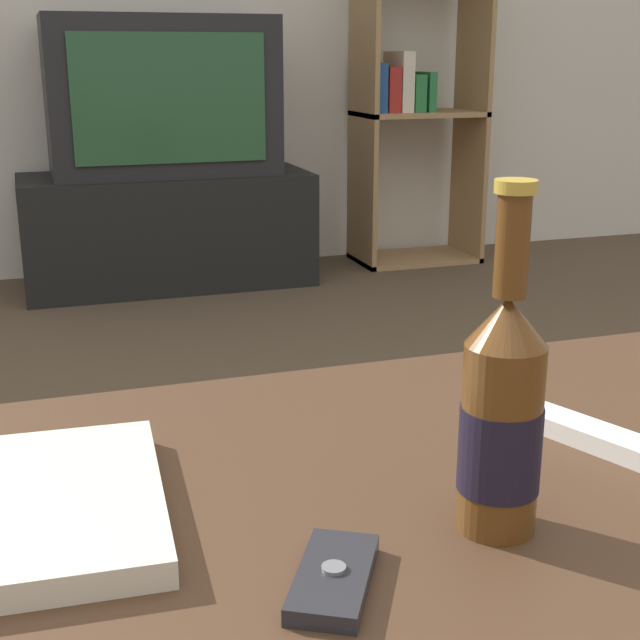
# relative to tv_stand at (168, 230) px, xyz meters

# --- Properties ---
(coffee_table) EXTENTS (1.20, 0.83, 0.46)m
(coffee_table) POSITION_rel_tv_stand_xyz_m (-0.27, -2.73, 0.20)
(coffee_table) COLOR #422B1C
(coffee_table) RESTS_ON ground_plane
(tv_stand) EXTENTS (1.06, 0.43, 0.42)m
(tv_stand) POSITION_rel_tv_stand_xyz_m (0.00, 0.00, 0.00)
(tv_stand) COLOR black
(tv_stand) RESTS_ON ground_plane
(television) EXTENTS (0.81, 0.40, 0.56)m
(television) POSITION_rel_tv_stand_xyz_m (-0.00, -0.00, 0.49)
(television) COLOR black
(television) RESTS_ON tv_stand
(bookshelf) EXTENTS (0.50, 0.30, 1.22)m
(bookshelf) POSITION_rel_tv_stand_xyz_m (1.02, 0.08, 0.43)
(bookshelf) COLOR #99754C
(bookshelf) RESTS_ON ground_plane
(beer_bottle) EXTENTS (0.07, 0.07, 0.29)m
(beer_bottle) POSITION_rel_tv_stand_xyz_m (-0.15, -2.73, 0.35)
(beer_bottle) COLOR #563314
(beer_bottle) RESTS_ON coffee_table
(cell_phone) EXTENTS (0.10, 0.12, 0.02)m
(cell_phone) POSITION_rel_tv_stand_xyz_m (-0.31, -2.77, 0.26)
(cell_phone) COLOR #232328
(cell_phone) RESTS_ON coffee_table
(remote_control) EXTENTS (0.10, 0.18, 0.02)m
(remote_control) POSITION_rel_tv_stand_xyz_m (0.03, -2.64, 0.27)
(remote_control) COLOR white
(remote_control) RESTS_ON coffee_table
(table_book) EXTENTS (0.22, 0.28, 0.02)m
(table_book) POSITION_rel_tv_stand_xyz_m (-0.51, -2.60, 0.27)
(table_book) COLOR beige
(table_book) RESTS_ON coffee_table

